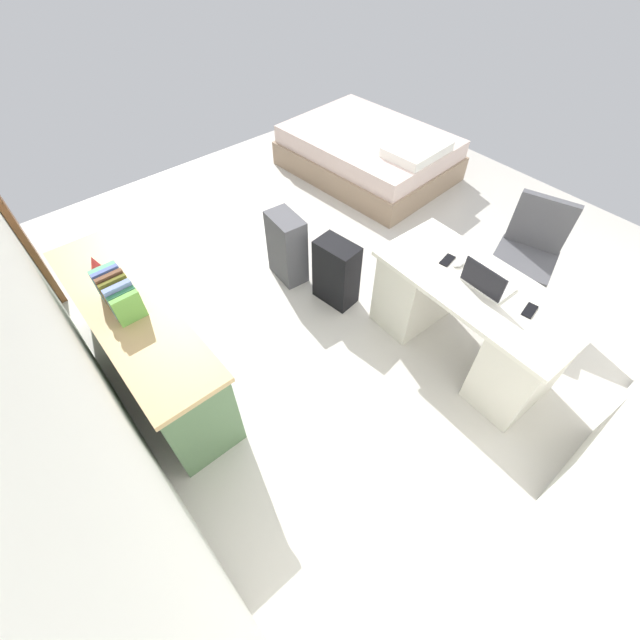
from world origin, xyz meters
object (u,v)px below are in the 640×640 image
(suitcase_black, at_px, (336,273))
(laptop, at_px, (486,282))
(office_chair, at_px, (523,261))
(credenza, at_px, (145,343))
(bed, at_px, (369,153))
(cell_phone_near_laptop, at_px, (530,310))
(suitcase_spare_grey, at_px, (287,248))
(cell_phone_by_mouse, at_px, (447,260))
(desk, at_px, (466,319))
(computer_mouse, at_px, (458,263))
(figurine_small, at_px, (94,263))

(suitcase_black, relative_size, laptop, 1.89)
(office_chair, height_order, laptop, same)
(credenza, bearing_deg, suitcase_black, -99.73)
(bed, relative_size, cell_phone_near_laptop, 14.65)
(bed, relative_size, suitcase_spare_grey, 3.08)
(credenza, bearing_deg, cell_phone_by_mouse, -117.89)
(desk, xyz_separation_m, credenza, (1.34, 1.92, -0.01))
(bed, distance_m, suitcase_black, 2.21)
(bed, relative_size, computer_mouse, 19.92)
(computer_mouse, bearing_deg, bed, -29.54)
(computer_mouse, height_order, cell_phone_by_mouse, computer_mouse)
(bed, xyz_separation_m, cell_phone_near_laptop, (-2.77, 1.35, 0.49))
(desk, xyz_separation_m, suitcase_black, (1.07, 0.34, -0.08))
(suitcase_black, distance_m, cell_phone_by_mouse, 0.96)
(desk, height_order, suitcase_spare_grey, desk)
(bed, distance_m, cell_phone_by_mouse, 2.57)
(computer_mouse, xyz_separation_m, figurine_small, (1.59, 1.98, 0.06))
(desk, xyz_separation_m, cell_phone_near_laptop, (-0.35, -0.05, 0.35))
(desk, bearing_deg, suitcase_black, 17.70)
(bed, bearing_deg, credenza, 108.13)
(cell_phone_near_laptop, relative_size, cell_phone_by_mouse, 1.00)
(laptop, distance_m, computer_mouse, 0.27)
(computer_mouse, bearing_deg, suitcase_spare_grey, 23.36)
(bed, height_order, cell_phone_near_laptop, cell_phone_near_laptop)
(suitcase_spare_grey, xyz_separation_m, laptop, (-1.61, -0.48, 0.46))
(computer_mouse, height_order, figurine_small, figurine_small)
(laptop, bearing_deg, desk, 10.47)
(office_chair, xyz_separation_m, cell_phone_by_mouse, (0.23, 0.81, 0.32))
(laptop, xyz_separation_m, cell_phone_near_laptop, (-0.32, -0.04, -0.04))
(desk, bearing_deg, suitcase_spare_grey, 16.75)
(desk, bearing_deg, laptop, -169.53)
(desk, relative_size, office_chair, 1.55)
(bed, height_order, suitcase_black, suitcase_black)
(credenza, xyz_separation_m, figurine_small, (0.48, 0.00, 0.43))
(bed, bearing_deg, laptop, 150.42)
(cell_phone_near_laptop, distance_m, figurine_small, 2.93)
(laptop, relative_size, cell_phone_by_mouse, 2.33)
(credenza, height_order, computer_mouse, computer_mouse)
(credenza, xyz_separation_m, computer_mouse, (-1.11, -1.98, 0.37))
(credenza, relative_size, suitcase_spare_grey, 2.78)
(bed, relative_size, laptop, 6.28)
(figurine_small, bearing_deg, computer_mouse, -128.78)
(bed, relative_size, suitcase_black, 3.32)
(bed, xyz_separation_m, laptop, (-2.46, 1.39, 0.54))
(laptop, distance_m, cell_phone_by_mouse, 0.34)
(suitcase_spare_grey, distance_m, cell_phone_by_mouse, 1.43)
(laptop, distance_m, figurine_small, 2.67)
(credenza, xyz_separation_m, bed, (1.09, -3.32, -0.13))
(suitcase_spare_grey, height_order, cell_phone_by_mouse, cell_phone_by_mouse)
(bed, xyz_separation_m, suitcase_black, (-1.36, 1.74, 0.06))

